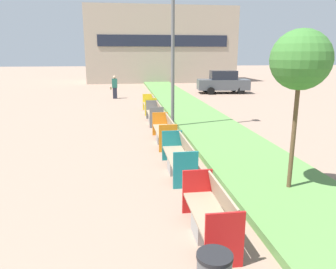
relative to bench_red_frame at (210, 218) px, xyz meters
The scene contains 11 objects.
planter_grass_strip 5.37m from the bench_red_frame, 65.04° to the left, with size 2.80×120.00×0.18m.
building_backdrop 34.76m from the bench_red_frame, 84.91° to the left, with size 16.72×6.74×8.27m.
bench_red_frame is the anchor object (origin of this frame).
bench_teal_frame 3.31m from the bench_red_frame, 89.92° to the left, with size 0.65×2.27×0.94m.
bench_orange_frame 6.48m from the bench_red_frame, 89.95° to the left, with size 0.65×2.40×0.94m.
bench_grey_frame 10.07m from the bench_red_frame, 89.98° to the left, with size 0.65×2.16×0.94m.
bench_yellow_frame 12.93m from the bench_red_frame, 90.00° to the left, with size 0.65×1.90×0.94m.
street_lamp_post 9.74m from the bench_red_frame, 85.89° to the left, with size 0.24×0.44×9.18m.
sapling_tree_near 3.89m from the bench_red_frame, 33.57° to the left, with size 1.31×1.31×3.76m.
pedestrian_walking 19.26m from the bench_red_frame, 96.14° to the left, with size 0.53×0.24×1.67m.
parked_car_distant 22.40m from the bench_red_frame, 72.31° to the left, with size 4.36×2.18×1.86m.
Camera 1 is at (-0.56, 1.94, 3.24)m, focal length 35.00 mm.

